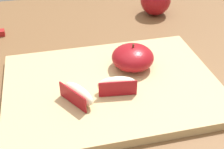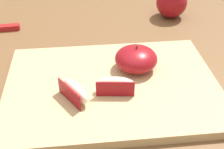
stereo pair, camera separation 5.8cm
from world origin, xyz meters
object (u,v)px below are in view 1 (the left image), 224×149
object	(u,v)px
apple_half_skin_up	(133,57)
apple_wedge_back	(117,85)
apple_wedge_near_knife	(78,94)
cutting_board	(112,86)
whole_apple_red_delicious	(156,0)

from	to	relation	value
apple_half_skin_up	apple_wedge_back	size ratio (longest dim) A/B	1.14
apple_wedge_near_knife	apple_wedge_back	bearing A→B (deg)	7.67
apple_wedge_back	apple_wedge_near_knife	distance (m)	0.07
apple_wedge_near_knife	cutting_board	bearing A→B (deg)	28.49
apple_half_skin_up	apple_wedge_back	xyz separation A→B (m)	(-0.05, -0.07, -0.01)
apple_wedge_near_knife	whole_apple_red_delicious	world-z (taller)	whole_apple_red_delicious
apple_wedge_near_knife	whole_apple_red_delicious	xyz separation A→B (m)	(0.28, 0.36, 0.01)
cutting_board	apple_wedge_near_knife	distance (m)	0.08
apple_wedge_back	whole_apple_red_delicious	size ratio (longest dim) A/B	0.80
apple_half_skin_up	whole_apple_red_delicious	distance (m)	0.32
apple_half_skin_up	apple_wedge_back	distance (m)	0.09
apple_half_skin_up	whole_apple_red_delicious	xyz separation A→B (m)	(0.15, 0.28, 0.00)
apple_half_skin_up	apple_wedge_near_knife	bearing A→B (deg)	-146.51
apple_wedge_near_knife	whole_apple_red_delicious	bearing A→B (deg)	52.61
cutting_board	apple_half_skin_up	world-z (taller)	apple_half_skin_up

